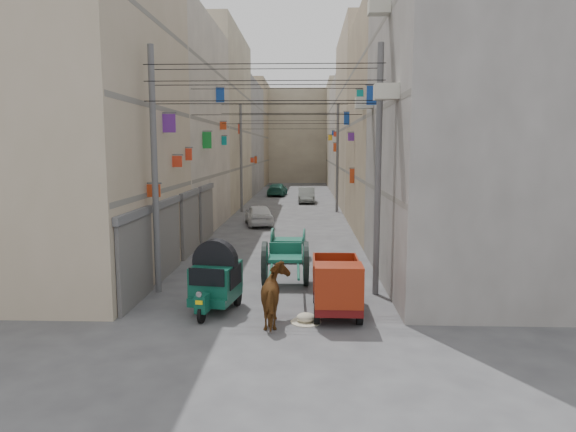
{
  "coord_description": "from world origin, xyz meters",
  "views": [
    {
      "loc": [
        1.33,
        -10.47,
        4.74
      ],
      "look_at": [
        0.71,
        6.5,
        2.51
      ],
      "focal_mm": 32.0,
      "sensor_mm": 36.0,
      "label": 1
    }
  ],
  "objects_px": {
    "auto_rickshaw": "(216,279)",
    "distant_car_white": "(259,215)",
    "horse": "(277,295)",
    "second_cart": "(288,242)",
    "tonga_cart": "(285,263)",
    "feed_sack": "(306,318)",
    "mini_truck": "(337,289)",
    "distant_car_grey": "(307,195)",
    "distant_car_green": "(277,190)"
  },
  "relations": [
    {
      "from": "auto_rickshaw",
      "to": "mini_truck",
      "type": "distance_m",
      "value": 3.57
    },
    {
      "from": "feed_sack",
      "to": "distant_car_grey",
      "type": "xyz_separation_m",
      "value": [
        -0.01,
        31.68,
        0.53
      ]
    },
    {
      "from": "distant_car_white",
      "to": "auto_rickshaw",
      "type": "bearing_deg",
      "value": 79.4
    },
    {
      "from": "auto_rickshaw",
      "to": "tonga_cart",
      "type": "xyz_separation_m",
      "value": [
        1.93,
        2.87,
        -0.14
      ]
    },
    {
      "from": "distant_car_white",
      "to": "distant_car_grey",
      "type": "xyz_separation_m",
      "value": [
        2.97,
        13.67,
        0.01
      ]
    },
    {
      "from": "second_cart",
      "to": "distant_car_green",
      "type": "height_order",
      "value": "second_cart"
    },
    {
      "from": "feed_sack",
      "to": "distant_car_white",
      "type": "xyz_separation_m",
      "value": [
        -2.98,
        18.01,
        0.53
      ]
    },
    {
      "from": "tonga_cart",
      "to": "feed_sack",
      "type": "xyz_separation_m",
      "value": [
        0.73,
        -3.84,
        -0.68
      ]
    },
    {
      "from": "distant_car_green",
      "to": "tonga_cart",
      "type": "bearing_deg",
      "value": 97.35
    },
    {
      "from": "tonga_cart",
      "to": "distant_car_grey",
      "type": "height_order",
      "value": "tonga_cart"
    },
    {
      "from": "mini_truck",
      "to": "distant_car_green",
      "type": "height_order",
      "value": "mini_truck"
    },
    {
      "from": "second_cart",
      "to": "feed_sack",
      "type": "bearing_deg",
      "value": -82.15
    },
    {
      "from": "feed_sack",
      "to": "mini_truck",
      "type": "bearing_deg",
      "value": 29.9
    },
    {
      "from": "mini_truck",
      "to": "distant_car_white",
      "type": "relative_size",
      "value": 0.77
    },
    {
      "from": "feed_sack",
      "to": "distant_car_white",
      "type": "height_order",
      "value": "distant_car_white"
    },
    {
      "from": "auto_rickshaw",
      "to": "second_cart",
      "type": "distance_m",
      "value": 7.78
    },
    {
      "from": "auto_rickshaw",
      "to": "distant_car_green",
      "type": "distance_m",
      "value": 37.33
    },
    {
      "from": "distant_car_white",
      "to": "mini_truck",
      "type": "bearing_deg",
      "value": 90.75
    },
    {
      "from": "feed_sack",
      "to": "distant_car_grey",
      "type": "bearing_deg",
      "value": 90.03
    },
    {
      "from": "second_cart",
      "to": "feed_sack",
      "type": "xyz_separation_m",
      "value": [
        0.79,
        -8.52,
        -0.55
      ]
    },
    {
      "from": "auto_rickshaw",
      "to": "distant_car_grey",
      "type": "xyz_separation_m",
      "value": [
        2.65,
        30.7,
        -0.28
      ]
    },
    {
      "from": "auto_rickshaw",
      "to": "distant_car_white",
      "type": "bearing_deg",
      "value": 100.4
    },
    {
      "from": "tonga_cart",
      "to": "horse",
      "type": "relative_size",
      "value": 1.83
    },
    {
      "from": "distant_car_white",
      "to": "distant_car_green",
      "type": "xyz_separation_m",
      "value": [
        -0.01,
        20.3,
        -0.03
      ]
    },
    {
      "from": "mini_truck",
      "to": "distant_car_green",
      "type": "relative_size",
      "value": 0.69
    },
    {
      "from": "second_cart",
      "to": "distant_car_grey",
      "type": "relative_size",
      "value": 0.37
    },
    {
      "from": "mini_truck",
      "to": "horse",
      "type": "distance_m",
      "value": 1.8
    },
    {
      "from": "horse",
      "to": "second_cart",
      "type": "bearing_deg",
      "value": -95.28
    },
    {
      "from": "tonga_cart",
      "to": "auto_rickshaw",
      "type": "bearing_deg",
      "value": -125.38
    },
    {
      "from": "second_cart",
      "to": "distant_car_white",
      "type": "xyz_separation_m",
      "value": [
        -2.19,
        9.49,
        -0.03
      ]
    },
    {
      "from": "tonga_cart",
      "to": "feed_sack",
      "type": "height_order",
      "value": "tonga_cart"
    },
    {
      "from": "horse",
      "to": "distant_car_grey",
      "type": "distance_m",
      "value": 31.84
    },
    {
      "from": "distant_car_white",
      "to": "second_cart",
      "type": "bearing_deg",
      "value": 91.31
    },
    {
      "from": "mini_truck",
      "to": "tonga_cart",
      "type": "bearing_deg",
      "value": 115.82
    },
    {
      "from": "auto_rickshaw",
      "to": "distant_car_green",
      "type": "bearing_deg",
      "value": 99.84
    },
    {
      "from": "auto_rickshaw",
      "to": "distant_car_grey",
      "type": "bearing_deg",
      "value": 94.4
    },
    {
      "from": "distant_car_grey",
      "to": "second_cart",
      "type": "bearing_deg",
      "value": -92.3
    },
    {
      "from": "mini_truck",
      "to": "feed_sack",
      "type": "bearing_deg",
      "value": -149.95
    },
    {
      "from": "auto_rickshaw",
      "to": "distant_car_grey",
      "type": "height_order",
      "value": "auto_rickshaw"
    },
    {
      "from": "auto_rickshaw",
      "to": "tonga_cart",
      "type": "distance_m",
      "value": 3.46
    },
    {
      "from": "tonga_cart",
      "to": "feed_sack",
      "type": "bearing_deg",
      "value": -80.66
    },
    {
      "from": "auto_rickshaw",
      "to": "horse",
      "type": "height_order",
      "value": "auto_rickshaw"
    },
    {
      "from": "mini_truck",
      "to": "second_cart",
      "type": "height_order",
      "value": "mini_truck"
    },
    {
      "from": "tonga_cart",
      "to": "horse",
      "type": "xyz_separation_m",
      "value": [
        -0.07,
        -4.0,
        -0.01
      ]
    },
    {
      "from": "distant_car_green",
      "to": "mini_truck",
      "type": "bearing_deg",
      "value": 99.44
    },
    {
      "from": "mini_truck",
      "to": "feed_sack",
      "type": "xyz_separation_m",
      "value": [
        -0.88,
        -0.5,
        -0.66
      ]
    },
    {
      "from": "mini_truck",
      "to": "horse",
      "type": "height_order",
      "value": "mini_truck"
    },
    {
      "from": "tonga_cart",
      "to": "horse",
      "type": "height_order",
      "value": "horse"
    },
    {
      "from": "tonga_cart",
      "to": "mini_truck",
      "type": "xyz_separation_m",
      "value": [
        1.61,
        -3.34,
        -0.01
      ]
    },
    {
      "from": "auto_rickshaw",
      "to": "distant_car_white",
      "type": "distance_m",
      "value": 17.04
    }
  ]
}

